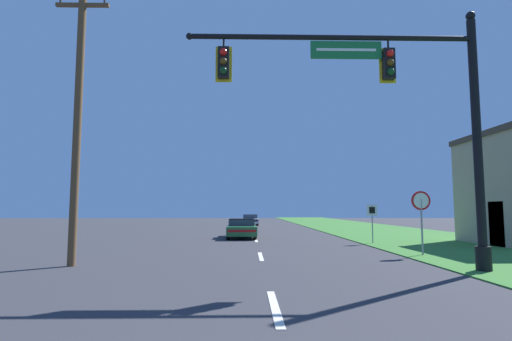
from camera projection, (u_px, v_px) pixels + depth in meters
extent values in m
cube|color=#38752D|center=(386.00, 232.00, 31.54)|extent=(10.00, 110.00, 0.04)
cube|color=silver|center=(275.00, 307.00, 7.44)|extent=(0.16, 2.80, 0.01)
cube|color=silver|center=(261.00, 256.00, 15.40)|extent=(0.16, 2.80, 0.01)
cube|color=silver|center=(256.00, 240.00, 23.36)|extent=(0.16, 2.80, 0.01)
cube|color=silver|center=(254.00, 232.00, 31.32)|extent=(0.16, 2.80, 0.01)
cube|color=silver|center=(253.00, 228.00, 39.28)|extent=(0.16, 2.80, 0.01)
cube|color=black|center=(497.00, 224.00, 19.23)|extent=(0.10, 1.20, 2.20)
cylinder|color=black|center=(484.00, 258.00, 11.66)|extent=(0.44, 0.44, 0.70)
cylinder|color=black|center=(477.00, 142.00, 11.99)|extent=(0.26, 0.26, 7.62)
sphere|color=black|center=(470.00, 16.00, 12.37)|extent=(0.28, 0.28, 0.28)
cylinder|color=black|center=(332.00, 38.00, 12.21)|extent=(8.69, 0.16, 0.16)
sphere|color=black|center=(189.00, 36.00, 12.12)|extent=(0.21, 0.21, 0.21)
cube|color=#196B33|center=(346.00, 50.00, 12.18)|extent=(2.17, 0.06, 0.55)
cube|color=white|center=(346.00, 50.00, 12.15)|extent=(1.83, 0.01, 0.08)
cylinder|color=black|center=(224.00, 42.00, 12.12)|extent=(0.06, 0.06, 0.35)
cube|color=yellow|center=(224.00, 64.00, 12.19)|extent=(0.50, 0.03, 1.11)
cube|color=black|center=(224.00, 63.00, 12.06)|extent=(0.34, 0.24, 0.95)
sphere|color=red|center=(223.00, 52.00, 11.95)|extent=(0.22, 0.22, 0.22)
sphere|color=#51380F|center=(223.00, 61.00, 11.92)|extent=(0.22, 0.22, 0.22)
sphere|color=#0F3D19|center=(223.00, 70.00, 11.89)|extent=(0.22, 0.22, 0.22)
cylinder|color=black|center=(388.00, 44.00, 12.23)|extent=(0.06, 0.06, 0.35)
cube|color=yellow|center=(387.00, 66.00, 12.30)|extent=(0.50, 0.03, 1.11)
cube|color=black|center=(389.00, 64.00, 12.17)|extent=(0.34, 0.24, 0.95)
sphere|color=red|center=(390.00, 53.00, 12.06)|extent=(0.22, 0.22, 0.22)
sphere|color=#51380F|center=(390.00, 62.00, 12.03)|extent=(0.22, 0.22, 0.22)
sphere|color=#0F3D19|center=(391.00, 72.00, 12.00)|extent=(0.22, 0.22, 0.22)
cylinder|color=black|center=(253.00, 231.00, 27.17)|extent=(0.22, 0.64, 0.64)
cylinder|color=black|center=(229.00, 231.00, 27.10)|extent=(0.22, 0.64, 0.64)
cylinder|color=black|center=(255.00, 234.00, 23.89)|extent=(0.22, 0.64, 0.64)
cylinder|color=black|center=(228.00, 234.00, 23.82)|extent=(0.22, 0.64, 0.64)
cube|color=#235B2D|center=(241.00, 230.00, 25.51)|extent=(1.93, 4.73, 0.55)
cube|color=#283342|center=(241.00, 222.00, 25.68)|extent=(1.65, 2.01, 0.42)
cube|color=#235B2D|center=(241.00, 219.00, 25.69)|extent=(1.61, 1.97, 0.06)
cube|color=#B71414|center=(242.00, 231.00, 23.22)|extent=(1.68, 0.10, 0.14)
cylinder|color=black|center=(257.00, 222.00, 47.17)|extent=(0.22, 0.64, 0.64)
cylinder|color=black|center=(243.00, 222.00, 47.13)|extent=(0.22, 0.64, 0.64)
cylinder|color=black|center=(258.00, 223.00, 44.08)|extent=(0.22, 0.64, 0.64)
cylinder|color=black|center=(243.00, 223.00, 44.05)|extent=(0.22, 0.64, 0.64)
cube|color=#B7B7BC|center=(250.00, 221.00, 45.63)|extent=(1.82, 4.50, 0.55)
cube|color=#283342|center=(250.00, 216.00, 45.78)|extent=(1.60, 1.89, 0.42)
cube|color=#B7B7BC|center=(250.00, 215.00, 45.80)|extent=(1.57, 1.85, 0.06)
cube|color=#B71414|center=(250.00, 221.00, 43.42)|extent=(1.67, 0.06, 0.14)
cylinder|color=gray|center=(422.00, 227.00, 15.75)|extent=(0.07, 0.07, 2.20)
cylinder|color=red|center=(421.00, 201.00, 15.85)|extent=(0.76, 0.04, 0.76)
cylinder|color=white|center=(421.00, 201.00, 15.83)|extent=(0.61, 0.01, 0.61)
cylinder|color=gray|center=(372.00, 224.00, 21.22)|extent=(0.06, 0.06, 2.00)
cube|color=white|center=(372.00, 210.00, 21.29)|extent=(0.55, 0.04, 0.60)
cube|color=black|center=(372.00, 210.00, 21.27)|extent=(0.31, 0.01, 0.34)
cylinder|color=brown|center=(78.00, 118.00, 13.29)|extent=(0.26, 0.26, 9.70)
cube|color=brown|center=(83.00, 5.00, 13.67)|extent=(1.80, 0.12, 0.12)
cylinder|color=#333338|center=(61.00, 2.00, 13.66)|extent=(0.08, 0.08, 0.12)
cylinder|color=#333338|center=(105.00, 2.00, 13.69)|extent=(0.08, 0.08, 0.12)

